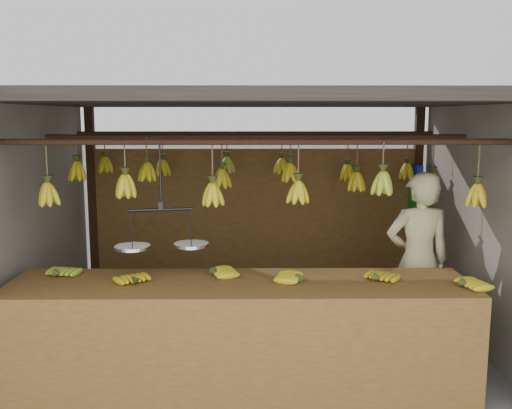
{
  "coord_description": "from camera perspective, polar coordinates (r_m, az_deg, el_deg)",
  "views": [
    {
      "loc": [
        -0.06,
        -5.46,
        2.21
      ],
      "look_at": [
        0.0,
        0.3,
        1.3
      ],
      "focal_mm": 40.0,
      "sensor_mm": 36.0,
      "label": 1
    }
  ],
  "objects": [
    {
      "name": "ground",
      "position": [
        5.89,
        0.03,
        -13.06
      ],
      "size": [
        80.0,
        80.0,
        0.0
      ],
      "primitive_type": "plane",
      "color": "#5B5B57"
    },
    {
      "name": "stall",
      "position": [
        5.79,
        -0.0,
        6.62
      ],
      "size": [
        4.3,
        3.3,
        2.4
      ],
      "color": "black",
      "rests_on": "ground"
    },
    {
      "name": "counter",
      "position": [
        4.48,
        -1.58,
        -10.57
      ],
      "size": [
        3.68,
        0.83,
        0.96
      ],
      "color": "brown",
      "rests_on": "ground"
    },
    {
      "name": "hanging_bananas",
      "position": [
        5.49,
        -0.03,
        2.77
      ],
      "size": [
        3.62,
        2.21,
        0.4
      ],
      "color": "gold",
      "rests_on": "ground"
    },
    {
      "name": "balance_scale",
      "position": [
        4.62,
        -9.38,
        -3.58
      ],
      "size": [
        0.73,
        0.36,
        0.84
      ],
      "color": "black",
      "rests_on": "ground"
    },
    {
      "name": "vendor",
      "position": [
        5.6,
        15.88,
        -5.46
      ],
      "size": [
        0.65,
        0.46,
        1.69
      ],
      "primitive_type": "imported",
      "rotation": [
        0.0,
        0.0,
        3.24
      ],
      "color": "beige",
      "rests_on": "ground"
    },
    {
      "name": "bag_bundles",
      "position": [
        7.2,
        15.55,
        -1.0
      ],
      "size": [
        0.08,
        0.26,
        1.17
      ],
      "color": "#1426BF",
      "rests_on": "ground"
    }
  ]
}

